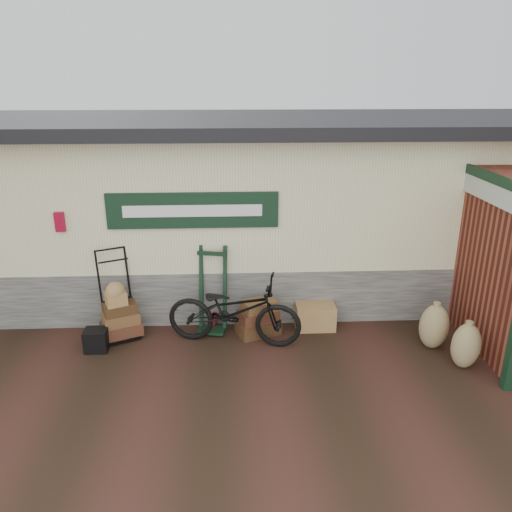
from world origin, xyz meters
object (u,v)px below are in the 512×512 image
Objects in this scene: porter_trolley at (116,293)px; green_barrow at (213,289)px; bicycle at (234,307)px; wicker_hamper at (315,316)px; black_trunk at (96,340)px; suitcase_stack at (258,317)px.

green_barrow is at bearing -20.48° from porter_trolley.
bicycle is at bearing -43.54° from green_barrow.
wicker_hamper reaches higher than black_trunk.
green_barrow is at bearing 178.43° from wicker_hamper.
wicker_hamper is 3.41m from black_trunk.
green_barrow is 4.12× the size of black_trunk.
wicker_hamper is (1.65, -0.05, -0.49)m from green_barrow.
green_barrow is 1.89m from black_trunk.
suitcase_stack is 0.31× the size of bicycle.
green_barrow reaches higher than bicycle.
wicker_hamper is at bearing -23.45° from porter_trolley.
wicker_hamper is at bearing -60.71° from bicycle.
porter_trolley is 4.23× the size of black_trunk.
porter_trolley is at bearing -178.90° from wicker_hamper.
suitcase_stack is at bearing -5.01° from green_barrow.
porter_trolley is at bearing -165.49° from green_barrow.
suitcase_stack reaches higher than black_trunk.
green_barrow is at bearing 164.56° from suitcase_stack.
suitcase_stack is at bearing -43.58° from bicycle.
porter_trolley is 0.69× the size of bicycle.
black_trunk is (-0.24, -0.49, -0.54)m from porter_trolley.
wicker_hamper is 1.87× the size of black_trunk.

